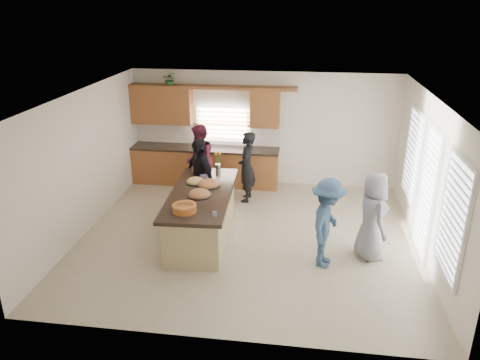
# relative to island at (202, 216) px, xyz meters

# --- Properties ---
(floor) EXTENTS (6.50, 6.50, 0.00)m
(floor) POSITION_rel_island_xyz_m (0.90, 0.09, -0.45)
(floor) COLOR tan
(floor) RESTS_ON ground
(room_shell) EXTENTS (6.52, 6.02, 2.81)m
(room_shell) POSITION_rel_island_xyz_m (0.90, 0.09, 1.45)
(room_shell) COLOR silver
(room_shell) RESTS_ON ground
(back_cabinetry) EXTENTS (4.08, 0.66, 2.46)m
(back_cabinetry) POSITION_rel_island_xyz_m (-0.57, 2.82, 0.46)
(back_cabinetry) COLOR brown
(back_cabinetry) RESTS_ON ground
(right_wall_glazing) EXTENTS (0.06, 4.00, 2.25)m
(right_wall_glazing) POSITION_rel_island_xyz_m (4.12, -0.04, 0.89)
(right_wall_glazing) COLOR white
(right_wall_glazing) RESTS_ON ground
(island) EXTENTS (1.27, 2.75, 0.95)m
(island) POSITION_rel_island_xyz_m (0.00, 0.00, 0.00)
(island) COLOR tan
(island) RESTS_ON ground
(platter_front) EXTENTS (0.46, 0.46, 0.19)m
(platter_front) POSITION_rel_island_xyz_m (0.01, -0.18, 0.53)
(platter_front) COLOR black
(platter_front) RESTS_ON island
(platter_mid) EXTENTS (0.48, 0.48, 0.20)m
(platter_mid) POSITION_rel_island_xyz_m (0.08, 0.34, 0.53)
(platter_mid) COLOR black
(platter_mid) RESTS_ON island
(platter_back) EXTENTS (0.40, 0.40, 0.16)m
(platter_back) POSITION_rel_island_xyz_m (-0.21, 0.45, 0.52)
(platter_back) COLOR black
(platter_back) RESTS_ON island
(salad_bowl) EXTENTS (0.42, 0.42, 0.13)m
(salad_bowl) POSITION_rel_island_xyz_m (-0.10, -0.89, 0.57)
(salad_bowl) COLOR #BD5E22
(salad_bowl) RESTS_ON island
(clear_cup) EXTENTS (0.09, 0.09, 0.10)m
(clear_cup) POSITION_rel_island_xyz_m (0.47, -1.03, 0.55)
(clear_cup) COLOR white
(clear_cup) RESTS_ON island
(plate_stack) EXTENTS (0.20, 0.20, 0.05)m
(plate_stack) POSITION_rel_island_xyz_m (-0.10, 0.82, 0.52)
(plate_stack) COLOR #AA86C4
(plate_stack) RESTS_ON island
(flower_vase) EXTENTS (0.14, 0.14, 0.41)m
(flower_vase) POSITION_rel_island_xyz_m (0.10, 1.24, 0.72)
(flower_vase) COLOR silver
(flower_vase) RESTS_ON island
(potted_plant) EXTENTS (0.36, 0.32, 0.36)m
(potted_plant) POSITION_rel_island_xyz_m (-1.35, 2.91, 2.13)
(potted_plant) COLOR #2A6B2B
(potted_plant) RESTS_ON back_cabinetry
(woman_left_back) EXTENTS (0.40, 0.60, 1.64)m
(woman_left_back) POSITION_rel_island_xyz_m (0.64, 1.89, 0.37)
(woman_left_back) COLOR black
(woman_left_back) RESTS_ON ground
(woman_left_mid) EXTENTS (0.79, 0.93, 1.70)m
(woman_left_mid) POSITION_rel_island_xyz_m (-0.50, 2.08, 0.40)
(woman_left_mid) COLOR #5B1B2F
(woman_left_mid) RESTS_ON ground
(woman_left_front) EXTENTS (1.00, 1.02, 1.72)m
(woman_left_front) POSITION_rel_island_xyz_m (-0.24, 0.95, 0.41)
(woman_left_front) COLOR black
(woman_left_front) RESTS_ON ground
(woman_right_back) EXTENTS (0.84, 1.16, 1.62)m
(woman_right_back) POSITION_rel_island_xyz_m (2.37, -0.72, 0.36)
(woman_right_back) COLOR #334F70
(woman_right_back) RESTS_ON ground
(woman_right_front) EXTENTS (0.71, 0.91, 1.63)m
(woman_right_front) POSITION_rel_island_xyz_m (3.16, -0.34, 0.36)
(woman_right_front) COLOR slate
(woman_right_front) RESTS_ON ground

